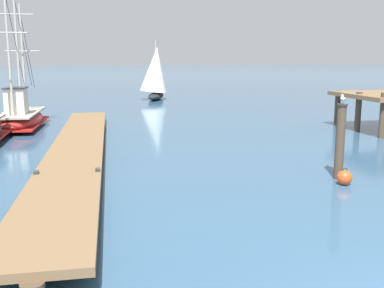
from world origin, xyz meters
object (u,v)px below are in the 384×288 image
object	(u,v)px
perched_seagull	(343,99)
fishing_boat_5	(21,116)
mooring_buoy	(344,178)
distant_sailboat	(155,73)
mooring_piling	(340,141)

from	to	relation	value
perched_seagull	fishing_boat_5	bearing A→B (deg)	131.84
mooring_buoy	distant_sailboat	bearing A→B (deg)	94.44
mooring_piling	mooring_buoy	bearing A→B (deg)	-104.06
fishing_boat_5	mooring_piling	distance (m)	16.07
perched_seagull	distant_sailboat	xyz separation A→B (m)	(-2.24, 26.26, -0.12)
fishing_boat_5	distant_sailboat	world-z (taller)	fishing_boat_5
perched_seagull	distant_sailboat	world-z (taller)	distant_sailboat
perched_seagull	distant_sailboat	bearing A→B (deg)	94.88
mooring_piling	mooring_buoy	size ratio (longest dim) A/B	4.49
fishing_boat_5	mooring_piling	xyz separation A→B (m)	(10.72, -11.96, 0.53)
fishing_boat_5	mooring_buoy	xyz separation A→B (m)	(10.56, -12.60, -0.40)
distant_sailboat	fishing_boat_5	bearing A→B (deg)	-120.65
mooring_buoy	fishing_boat_5	bearing A→B (deg)	129.96
fishing_boat_5	mooring_buoy	world-z (taller)	fishing_boat_5
fishing_boat_5	perched_seagull	world-z (taller)	fishing_boat_5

